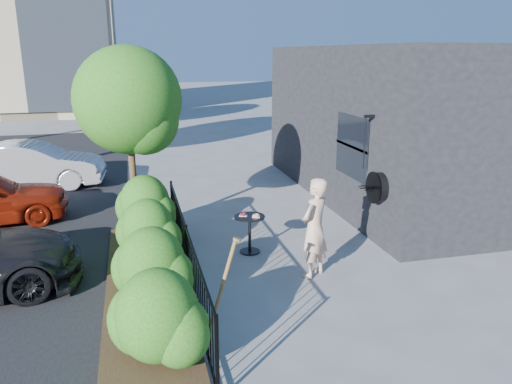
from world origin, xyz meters
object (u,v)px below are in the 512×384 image
object	(u,v)px
cafe_table	(250,227)
car_silver	(32,165)
woman	(314,228)
patio_tree	(132,107)
shovel	(220,297)

from	to	relation	value
cafe_table	car_silver	size ratio (longest dim) A/B	0.20
cafe_table	woman	world-z (taller)	woman
patio_tree	cafe_table	world-z (taller)	patio_tree
woman	car_silver	bearing A→B (deg)	-91.59
shovel	car_silver	bearing A→B (deg)	112.67
cafe_table	car_silver	world-z (taller)	car_silver
shovel	woman	bearing A→B (deg)	40.44
woman	cafe_table	bearing A→B (deg)	-96.10
cafe_table	shovel	xyz separation A→B (m)	(-1.12, -2.99, 0.15)
woman	shovel	size ratio (longest dim) A/B	1.16
cafe_table	car_silver	xyz separation A→B (m)	(-5.04, 6.39, 0.14)
patio_tree	shovel	xyz separation A→B (m)	(0.98, -4.55, -2.09)
patio_tree	cafe_table	distance (m)	3.44
patio_tree	woman	xyz separation A→B (m)	(2.95, -2.87, -1.87)
cafe_table	woman	xyz separation A→B (m)	(0.85, -1.31, 0.37)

